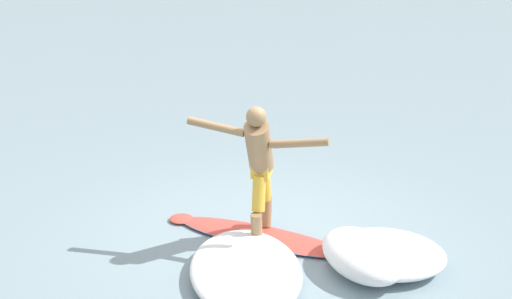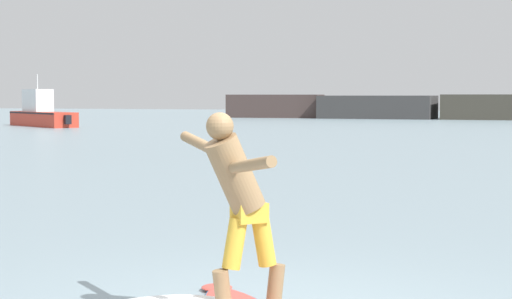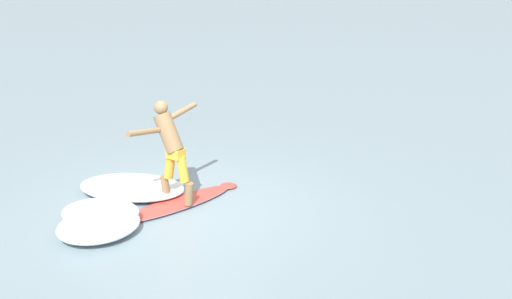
% 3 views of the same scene
% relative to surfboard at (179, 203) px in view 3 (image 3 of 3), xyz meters
% --- Properties ---
extents(ground_plane, '(200.00, 200.00, 0.00)m').
position_rel_surfboard_xyz_m(ground_plane, '(0.10, 0.13, -0.03)').
color(ground_plane, '#8097A1').
extents(surfboard, '(1.69, 2.16, 0.19)m').
position_rel_surfboard_xyz_m(surfboard, '(0.00, 0.00, 0.00)').
color(surfboard, '#DA4A3E').
rests_on(surfboard, ground).
extents(surfer, '(1.22, 1.16, 1.65)m').
position_rel_surfboard_xyz_m(surfer, '(-0.05, -0.11, 1.00)').
color(surfer, '#93714B').
rests_on(surfer, surfboard).
extents(wave_foam_at_tail, '(1.80, 2.13, 0.23)m').
position_rel_surfboard_xyz_m(wave_foam_at_tail, '(-0.59, -0.76, 0.08)').
color(wave_foam_at_tail, white).
rests_on(wave_foam_at_tail, ground).
extents(wave_foam_at_nose, '(1.73, 1.72, 0.27)m').
position_rel_surfboard_xyz_m(wave_foam_at_nose, '(0.90, -1.24, 0.11)').
color(wave_foam_at_nose, white).
rests_on(wave_foam_at_nose, ground).
extents(wave_foam_beside, '(0.96, 1.29, 0.39)m').
position_rel_surfboard_xyz_m(wave_foam_beside, '(0.59, -1.22, 0.16)').
color(wave_foam_beside, white).
rests_on(wave_foam_beside, ground).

